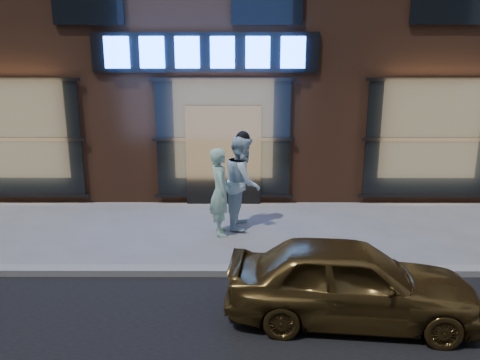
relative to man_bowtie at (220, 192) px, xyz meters
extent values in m
plane|color=slate|center=(-0.01, -1.86, -0.89)|extent=(90.00, 90.00, 0.00)
cube|color=gray|center=(-0.01, -1.86, -0.83)|extent=(60.00, 0.25, 0.12)
cube|color=#54301E|center=(-0.01, 6.14, 4.11)|extent=(30.00, 8.00, 10.00)
cube|color=black|center=(-0.41, 2.09, 2.71)|extent=(5.20, 0.06, 0.90)
cube|color=black|center=(-0.01, 2.06, 0.31)|extent=(1.80, 0.10, 2.40)
cube|color=#FFBF72|center=(-5.01, 2.12, 0.71)|extent=(3.00, 0.04, 2.60)
cube|color=black|center=(-5.01, 2.08, 0.71)|extent=(3.20, 0.06, 2.80)
cube|color=#FFBF72|center=(-0.01, 2.12, 0.71)|extent=(3.00, 0.04, 2.60)
cube|color=black|center=(-0.01, 2.08, 0.71)|extent=(3.20, 0.06, 2.80)
cube|color=#FFBF72|center=(4.99, 2.12, 0.71)|extent=(3.00, 0.04, 2.60)
cube|color=black|center=(4.99, 2.08, 0.71)|extent=(3.20, 0.06, 2.80)
cube|color=#2659FF|center=(-2.41, 2.02, 2.71)|extent=(0.55, 0.12, 0.70)
cube|color=#2659FF|center=(-1.61, 2.02, 2.71)|extent=(0.55, 0.12, 0.70)
cube|color=#2659FF|center=(-0.81, 2.02, 2.71)|extent=(0.55, 0.12, 0.70)
cube|color=#2659FF|center=(-0.01, 2.02, 2.71)|extent=(0.55, 0.12, 0.70)
cube|color=#2659FF|center=(0.79, 2.02, 2.71)|extent=(0.55, 0.12, 0.70)
cube|color=#2659FF|center=(1.59, 2.02, 2.71)|extent=(0.55, 0.12, 0.70)
imported|color=#A6DAC0|center=(0.00, 0.00, 0.00)|extent=(0.53, 0.71, 1.77)
imported|color=white|center=(0.45, 0.45, 0.09)|extent=(0.81, 1.00, 1.95)
imported|color=brown|center=(1.88, -3.21, -0.32)|extent=(3.43, 1.67, 1.13)
camera|label=1|loc=(0.42, -8.96, 2.58)|focal=35.00mm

